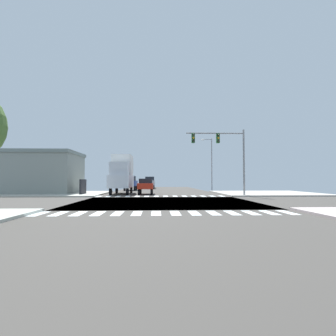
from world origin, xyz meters
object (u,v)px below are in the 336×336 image
object	(u,v)px
sedan_nearside_1	(146,185)
suv_queued_1	(150,182)
bank_building	(34,173)
pickup_leading_2	(131,183)
sedan_middle_3	(151,183)
street_lamp	(210,160)
box_truck_trailing_1	(122,173)
traffic_signal_mast	(222,147)

from	to	relation	value
sedan_nearside_1	suv_queued_1	size ratio (longest dim) A/B	0.93
bank_building	sedan_nearside_1	bearing A→B (deg)	-7.74
pickup_leading_2	sedan_middle_3	xyz separation A→B (m)	(3.00, 15.28, -0.17)
bank_building	sedan_nearside_1	size ratio (longest dim) A/B	2.91
suv_queued_1	street_lamp	bearing A→B (deg)	130.05
suv_queued_1	pickup_leading_2	size ratio (longest dim) A/B	0.90
box_truck_trailing_1	traffic_signal_mast	bearing A→B (deg)	153.82
traffic_signal_mast	sedan_nearside_1	distance (m)	10.21
bank_building	box_truck_trailing_1	distance (m)	11.14
street_lamp	sedan_middle_3	distance (m)	21.39
bank_building	sedan_middle_3	world-z (taller)	bank_building
suv_queued_1	sedan_middle_3	size ratio (longest dim) A/B	1.07
street_lamp	bank_building	size ratio (longest dim) A/B	0.65
traffic_signal_mast	suv_queued_1	distance (m)	26.47
traffic_signal_mast	street_lamp	distance (m)	13.45
traffic_signal_mast	pickup_leading_2	bearing A→B (deg)	123.82
sedan_nearside_1	bank_building	bearing A→B (deg)	-7.74
street_lamp	bank_building	bearing A→B (deg)	-163.43
suv_queued_1	sedan_middle_3	distance (m)	7.23
traffic_signal_mast	street_lamp	world-z (taller)	street_lamp
street_lamp	box_truck_trailing_1	distance (m)	15.06
street_lamp	sedan_middle_3	xyz separation A→B (m)	(-9.65, 18.71, -3.75)
pickup_leading_2	box_truck_trailing_1	xyz separation A→B (m)	(0.00, -11.27, 1.27)
traffic_signal_mast	box_truck_trailing_1	distance (m)	12.82
sedan_nearside_1	sedan_middle_3	xyz separation A→B (m)	(0.00, 27.70, 0.00)
sedan_middle_3	box_truck_trailing_1	bearing A→B (deg)	83.55
sedan_nearside_1	street_lamp	bearing A→B (deg)	-137.03
sedan_nearside_1	sedan_middle_3	distance (m)	27.70
suv_queued_1	box_truck_trailing_1	size ratio (longest dim) A/B	0.64
suv_queued_1	sedan_middle_3	world-z (taller)	suv_queued_1
box_truck_trailing_1	bank_building	bearing A→B (deg)	-3.95
box_truck_trailing_1	sedan_middle_3	size ratio (longest dim) A/B	1.67
street_lamp	sedan_nearside_1	bearing A→B (deg)	-137.03
sedan_middle_3	bank_building	bearing A→B (deg)	61.31
traffic_signal_mast	bank_building	distance (m)	23.39
traffic_signal_mast	sedan_nearside_1	world-z (taller)	traffic_signal_mast
sedan_nearside_1	box_truck_trailing_1	size ratio (longest dim) A/B	0.60
suv_queued_1	sedan_middle_3	xyz separation A→B (m)	(0.00, 7.23, -0.28)
pickup_leading_2	box_truck_trailing_1	size ratio (longest dim) A/B	0.71
bank_building	box_truck_trailing_1	size ratio (longest dim) A/B	1.74
street_lamp	box_truck_trailing_1	bearing A→B (deg)	-148.21
bank_building	pickup_leading_2	distance (m)	15.35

